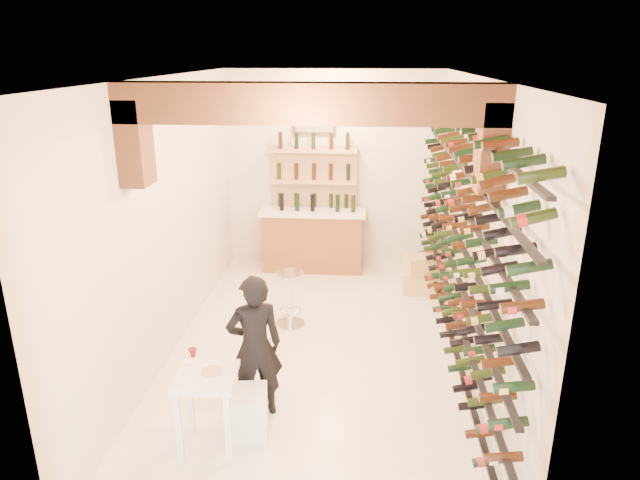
# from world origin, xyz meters

# --- Properties ---
(ground) EXTENTS (6.00, 6.00, 0.00)m
(ground) POSITION_xyz_m (0.00, 0.00, 0.00)
(ground) COLOR white
(ground) RESTS_ON ground
(room_shell) EXTENTS (3.52, 6.02, 3.21)m
(room_shell) POSITION_xyz_m (0.00, -0.26, 2.25)
(room_shell) COLOR silver
(room_shell) RESTS_ON ground
(wine_rack) EXTENTS (0.32, 5.70, 2.56)m
(wine_rack) POSITION_xyz_m (1.53, 0.00, 1.55)
(wine_rack) COLOR black
(wine_rack) RESTS_ON ground
(back_counter) EXTENTS (1.70, 0.62, 1.29)m
(back_counter) POSITION_xyz_m (-0.30, 2.65, 0.53)
(back_counter) COLOR brown
(back_counter) RESTS_ON ground
(back_shelving) EXTENTS (1.40, 0.31, 2.73)m
(back_shelving) POSITION_xyz_m (-0.30, 2.89, 1.17)
(back_shelving) COLOR tan
(back_shelving) RESTS_ON ground
(tasting_table) EXTENTS (0.56, 0.56, 0.93)m
(tasting_table) POSITION_xyz_m (-0.84, -1.89, 0.63)
(tasting_table) COLOR white
(tasting_table) RESTS_ON ground
(white_stool) EXTENTS (0.43, 0.43, 0.48)m
(white_stool) POSITION_xyz_m (-0.53, -1.70, 0.24)
(white_stool) COLOR white
(white_stool) RESTS_ON ground
(person) EXTENTS (0.63, 0.53, 1.49)m
(person) POSITION_xyz_m (-0.51, -1.33, 0.74)
(person) COLOR black
(person) RESTS_ON ground
(chrome_barstool) EXTENTS (0.39, 0.39, 0.75)m
(chrome_barstool) POSITION_xyz_m (-0.41, 0.57, 0.43)
(chrome_barstool) COLOR silver
(chrome_barstool) RESTS_ON ground
(crate_lower) EXTENTS (0.56, 0.43, 0.31)m
(crate_lower) POSITION_xyz_m (1.40, 1.80, 0.15)
(crate_lower) COLOR tan
(crate_lower) RESTS_ON ground
(crate_upper) EXTENTS (0.55, 0.46, 0.28)m
(crate_upper) POSITION_xyz_m (1.40, 1.80, 0.45)
(crate_upper) COLOR tan
(crate_upper) RESTS_ON crate_lower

